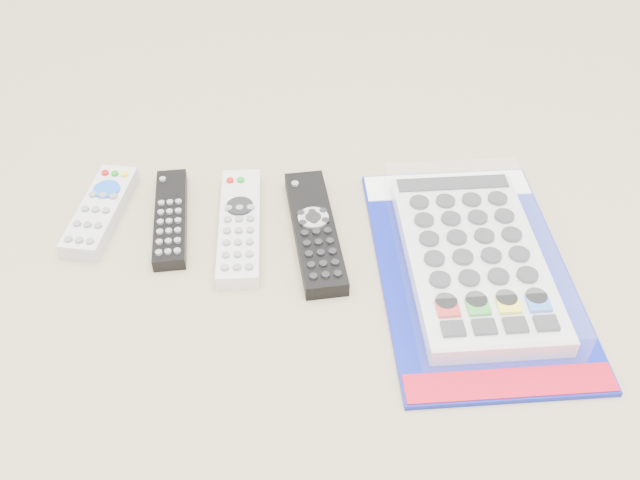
{
  "coord_description": "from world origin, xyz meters",
  "views": [
    {
      "loc": [
        0.06,
        -0.56,
        0.57
      ],
      "look_at": [
        0.04,
        0.03,
        0.01
      ],
      "focal_mm": 40.0,
      "sensor_mm": 36.0,
      "label": 1
    }
  ],
  "objects_px": {
    "remote_silver_dvd": "(240,226)",
    "jumbo_remote_packaged": "(474,257)",
    "remote_large_black": "(315,231)",
    "remote_small_grey": "(101,211)",
    "remote_slim_black": "(171,218)"
  },
  "relations": [
    {
      "from": "remote_large_black",
      "to": "jumbo_remote_packaged",
      "type": "height_order",
      "value": "jumbo_remote_packaged"
    },
    {
      "from": "remote_small_grey",
      "to": "remote_large_black",
      "type": "height_order",
      "value": "remote_small_grey"
    },
    {
      "from": "remote_small_grey",
      "to": "remote_silver_dvd",
      "type": "relative_size",
      "value": 0.81
    },
    {
      "from": "remote_slim_black",
      "to": "remote_silver_dvd",
      "type": "bearing_deg",
      "value": -17.62
    },
    {
      "from": "remote_slim_black",
      "to": "remote_large_black",
      "type": "height_order",
      "value": "remote_large_black"
    },
    {
      "from": "remote_large_black",
      "to": "remote_silver_dvd",
      "type": "bearing_deg",
      "value": 165.73
    },
    {
      "from": "jumbo_remote_packaged",
      "to": "remote_silver_dvd",
      "type": "bearing_deg",
      "value": 162.7
    },
    {
      "from": "remote_slim_black",
      "to": "remote_silver_dvd",
      "type": "height_order",
      "value": "remote_silver_dvd"
    },
    {
      "from": "remote_silver_dvd",
      "to": "jumbo_remote_packaged",
      "type": "relative_size",
      "value": 0.53
    },
    {
      "from": "remote_small_grey",
      "to": "jumbo_remote_packaged",
      "type": "height_order",
      "value": "jumbo_remote_packaged"
    },
    {
      "from": "remote_slim_black",
      "to": "remote_large_black",
      "type": "xyz_separation_m",
      "value": [
        0.17,
        -0.02,
        0.0
      ]
    },
    {
      "from": "remote_silver_dvd",
      "to": "jumbo_remote_packaged",
      "type": "bearing_deg",
      "value": -16.1
    },
    {
      "from": "remote_slim_black",
      "to": "remote_large_black",
      "type": "distance_m",
      "value": 0.17
    },
    {
      "from": "remote_silver_dvd",
      "to": "remote_large_black",
      "type": "height_order",
      "value": "same"
    },
    {
      "from": "remote_silver_dvd",
      "to": "remote_large_black",
      "type": "bearing_deg",
      "value": -8.74
    }
  ]
}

